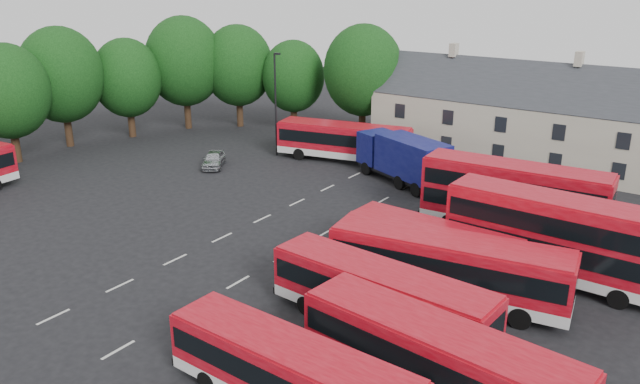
% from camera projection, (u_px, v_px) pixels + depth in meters
% --- Properties ---
extents(ground, '(140.00, 140.00, 0.00)m').
position_uv_depth(ground, '(200.00, 248.00, 38.53)').
color(ground, black).
rests_on(ground, ground).
extents(lane_markings, '(5.15, 33.80, 0.01)m').
position_uv_depth(lane_markings, '(252.00, 247.00, 38.72)').
color(lane_markings, beige).
rests_on(lane_markings, ground).
extents(treeline, '(29.92, 32.59, 12.01)m').
position_uv_depth(treeline, '(188.00, 72.00, 62.52)').
color(treeline, black).
rests_on(treeline, ground).
extents(terrace_houses, '(35.70, 7.13, 10.06)m').
position_uv_depth(terrace_houses, '(570.00, 126.00, 52.83)').
color(terrace_houses, beige).
rests_on(terrace_houses, ground).
extents(bus_row_a, '(10.76, 2.78, 3.02)m').
position_uv_depth(bus_row_a, '(290.00, 371.00, 23.58)').
color(bus_row_a, silver).
rests_on(bus_row_a, ground).
extents(bus_row_b, '(11.79, 3.82, 3.27)m').
position_uv_depth(bus_row_b, '(437.00, 356.00, 24.25)').
color(bus_row_b, silver).
rests_on(bus_row_b, ground).
extents(bus_row_c, '(11.38, 3.33, 3.18)m').
position_uv_depth(bus_row_c, '(381.00, 293.00, 29.13)').
color(bus_row_c, silver).
rests_on(bus_row_c, ground).
extents(bus_row_d, '(12.51, 4.65, 3.46)m').
position_uv_depth(bus_row_d, '(448.00, 263.00, 31.83)').
color(bus_row_d, silver).
rests_on(bus_row_d, ground).
extents(bus_row_e, '(10.01, 2.73, 2.80)m').
position_uv_depth(bus_row_e, '(434.00, 243.00, 35.18)').
color(bus_row_e, silver).
rests_on(bus_row_e, ground).
extents(bus_dd_south, '(11.79, 3.00, 4.81)m').
position_uv_depth(bus_dd_south, '(556.00, 234.00, 33.72)').
color(bus_dd_south, silver).
rests_on(bus_dd_south, ground).
extents(bus_dd_north, '(11.72, 3.46, 4.74)m').
position_uv_depth(bus_dd_north, '(514.00, 195.00, 39.72)').
color(bus_dd_north, silver).
rests_on(bus_dd_north, ground).
extents(bus_north, '(12.31, 5.22, 3.39)m').
position_uv_depth(bus_north, '(344.00, 139.00, 55.79)').
color(bus_north, silver).
rests_on(bus_north, ground).
extents(box_truck, '(9.17, 5.93, 3.85)m').
position_uv_depth(box_truck, '(403.00, 157.00, 49.93)').
color(box_truck, black).
rests_on(box_truck, ground).
extents(silver_car, '(3.65, 4.31, 1.39)m').
position_uv_depth(silver_car, '(214.00, 159.00, 54.56)').
color(silver_car, '#ADB1B5').
rests_on(silver_car, ground).
extents(lamppost, '(0.66, 0.34, 9.44)m').
position_uv_depth(lamppost, '(276.00, 102.00, 56.62)').
color(lamppost, black).
rests_on(lamppost, ground).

